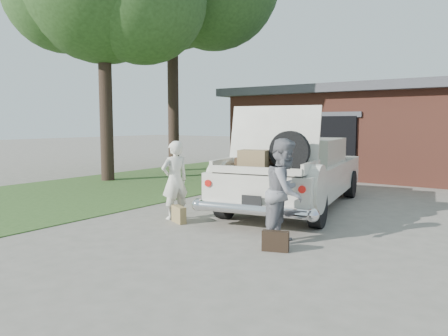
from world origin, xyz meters
The scene contains 8 objects.
ground centered at (0.00, 0.00, 0.00)m, with size 90.00×90.00×0.00m, color gray.
grass_strip centered at (-5.50, 3.00, 0.01)m, with size 6.00×16.00×0.02m, color #2D4C1E.
house centered at (0.98, 11.47, 1.67)m, with size 12.80×7.80×3.30m.
sedan centered at (0.37, 2.94, 0.83)m, with size 3.14×5.92×2.32m.
woman_left centered at (-1.06, 0.35, 0.81)m, with size 0.59×0.39×1.61m, color silver.
woman_right centered at (1.65, 0.00, 0.87)m, with size 0.84×0.66×1.73m, color gray.
suitcase_left centered at (-0.77, 0.13, 0.17)m, with size 0.43×0.14×0.33m, color #9C834F.
suitcase_right centered at (1.74, -0.46, 0.16)m, with size 0.41×0.13×0.32m, color black.
Camera 1 is at (4.92, -6.28, 1.98)m, focal length 35.00 mm.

